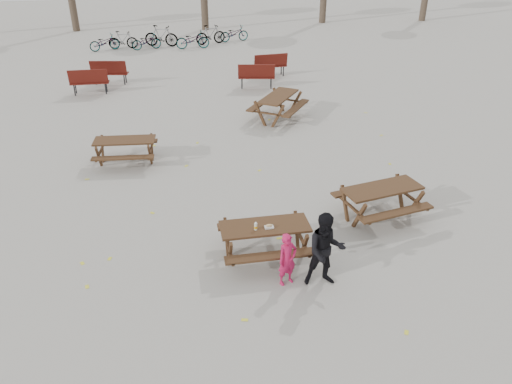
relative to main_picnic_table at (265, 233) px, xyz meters
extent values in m
plane|color=gray|center=(0.00, 0.00, -0.59)|extent=(80.00, 80.00, 0.00)
cube|color=#372414|center=(0.00, 0.00, 0.16)|extent=(1.80, 0.70, 0.05)
cube|color=#372414|center=(0.00, -0.60, -0.14)|extent=(1.80, 0.25, 0.05)
cube|color=#372414|center=(0.00, 0.60, -0.14)|extent=(1.80, 0.25, 0.05)
cylinder|color=#372414|center=(-0.75, -0.30, -0.22)|extent=(0.08, 0.08, 0.73)
cylinder|color=#372414|center=(-0.75, 0.30, -0.22)|extent=(0.08, 0.08, 0.73)
cylinder|color=#372414|center=(0.75, -0.30, -0.22)|extent=(0.08, 0.08, 0.73)
cylinder|color=#372414|center=(0.75, 0.30, -0.22)|extent=(0.08, 0.08, 0.73)
cube|color=silver|center=(0.06, -0.10, 0.21)|extent=(0.18, 0.11, 0.03)
ellipsoid|color=tan|center=(0.06, -0.10, 0.25)|extent=(0.14, 0.06, 0.05)
cylinder|color=silver|center=(-0.21, -0.12, 0.26)|extent=(0.06, 0.06, 0.15)
cylinder|color=orange|center=(-0.21, -0.12, 0.25)|extent=(0.07, 0.07, 0.05)
cylinder|color=white|center=(-0.21, -0.12, 0.35)|extent=(0.03, 0.03, 0.02)
imported|color=#BD174A|center=(0.26, -0.89, -0.04)|extent=(0.47, 0.39, 1.09)
imported|color=black|center=(0.95, -1.02, 0.18)|extent=(0.79, 0.65, 1.53)
imported|color=black|center=(-4.78, 19.71, -0.17)|extent=(1.69, 1.07, 0.84)
imported|color=black|center=(-3.83, 19.96, -0.12)|extent=(1.56, 0.48, 0.93)
imported|color=black|center=(-2.60, 19.58, -0.17)|extent=(1.66, 0.93, 0.83)
imported|color=black|center=(-1.80, 20.17, -0.03)|extent=(1.93, 1.09, 1.12)
imported|color=black|center=(-0.15, 19.31, -0.12)|extent=(1.78, 0.65, 0.93)
imported|color=black|center=(0.91, 20.25, -0.07)|extent=(1.80, 0.97, 1.04)
imported|color=black|center=(2.30, 20.71, -0.15)|extent=(1.76, 0.93, 0.88)
camera|label=1|loc=(-1.68, -8.27, 5.59)|focal=35.00mm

